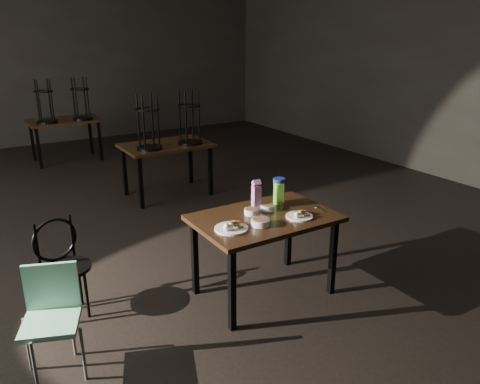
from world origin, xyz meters
TOP-DOWN VIEW (x-y plane):
  - room at (-0.06, 0.01)m, footprint 12.00×12.04m
  - main_table at (0.57, -1.27)m, footprint 1.20×0.80m
  - plate_left at (0.18, -1.37)m, footprint 0.27×0.27m
  - plate_right at (0.80, -1.45)m, footprint 0.23×0.23m
  - bowl_near at (0.50, -1.18)m, footprint 0.13×0.13m
  - bowl_far at (0.67, -1.17)m, footprint 0.12×0.12m
  - bowl_big at (0.43, -1.42)m, footprint 0.15×0.15m
  - juice_carton at (0.60, -1.10)m, footprint 0.08×0.08m
  - water_bottle at (0.85, -1.09)m, footprint 0.14×0.14m
  - spoon at (1.08, -1.36)m, footprint 0.05×0.18m
  - bentwood_chair at (-1.00, -0.65)m, footprint 0.41×0.41m
  - school_chair at (-1.22, -1.34)m, footprint 0.46×0.46m
  - bg_table_right at (0.92, 1.62)m, footprint 1.20×0.80m
  - bg_table_far at (0.12, 4.33)m, footprint 1.20×0.80m

SIDE VIEW (x-z plane):
  - school_chair at x=-1.22m, z-range 0.08..0.85m
  - bentwood_chair at x=-1.00m, z-range 0.08..0.89m
  - main_table at x=0.57m, z-range 0.30..1.05m
  - bg_table_right at x=0.92m, z-range 0.01..1.49m
  - bg_table_far at x=0.12m, z-range 0.01..1.49m
  - spoon at x=1.08m, z-range 0.75..0.76m
  - plate_right at x=0.80m, z-range 0.73..0.81m
  - plate_left at x=0.18m, z-range 0.73..0.82m
  - bowl_far at x=0.67m, z-range 0.75..0.80m
  - bowl_near at x=0.50m, z-range 0.75..0.80m
  - bowl_big at x=0.43m, z-range 0.75..0.81m
  - water_bottle at x=0.85m, z-range 0.75..1.00m
  - juice_carton at x=0.60m, z-range 0.74..1.01m
  - room at x=-0.06m, z-range 0.72..3.94m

